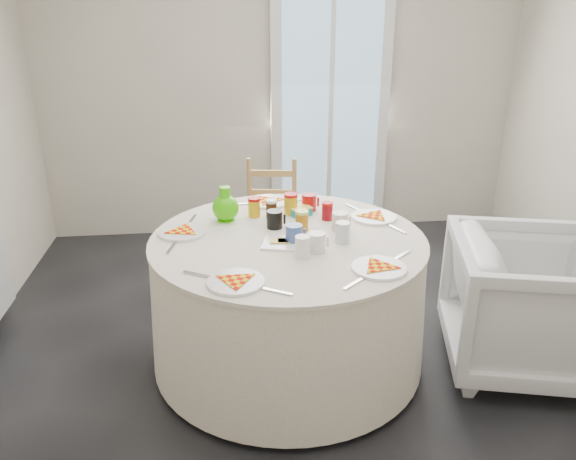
{
  "coord_description": "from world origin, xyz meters",
  "views": [
    {
      "loc": [
        -0.49,
        -2.74,
        1.91
      ],
      "look_at": [
        -0.18,
        -0.02,
        0.8
      ],
      "focal_mm": 35.0,
      "sensor_mm": 36.0,
      "label": 1
    }
  ],
  "objects": [
    {
      "name": "floor",
      "position": [
        0.0,
        0.0,
        0.0
      ],
      "size": [
        4.0,
        4.0,
        0.0
      ],
      "primitive_type": "plane",
      "color": "black",
      "rests_on": "ground"
    },
    {
      "name": "wall_back",
      "position": [
        0.0,
        2.0,
        1.3
      ],
      "size": [
        4.0,
        0.02,
        2.6
      ],
      "primitive_type": "cube",
      "color": "#BCB5A3",
      "rests_on": "floor"
    },
    {
      "name": "glass_door",
      "position": [
        0.4,
        1.95,
        1.05
      ],
      "size": [
        1.0,
        0.08,
        2.1
      ],
      "primitive_type": "cube",
      "color": "silver",
      "rests_on": "floor"
    },
    {
      "name": "table",
      "position": [
        -0.18,
        -0.02,
        0.38
      ],
      "size": [
        1.5,
        1.5,
        0.76
      ],
      "primitive_type": "cylinder",
      "color": "white",
      "rests_on": "floor"
    },
    {
      "name": "wooden_chair",
      "position": [
        -0.18,
        1.05,
        0.47
      ],
      "size": [
        0.44,
        0.42,
        0.87
      ],
      "primitive_type": null,
      "rotation": [
        0.0,
        0.0,
        -0.15
      ],
      "color": "#B27A4A",
      "rests_on": "floor"
    },
    {
      "name": "armchair",
      "position": [
        1.12,
        -0.23,
        0.39
      ],
      "size": [
        0.94,
        0.98,
        0.84
      ],
      "primitive_type": "imported",
      "rotation": [
        0.0,
        0.0,
        1.32
      ],
      "color": "silver",
      "rests_on": "floor"
    },
    {
      "name": "place_settings",
      "position": [
        -0.18,
        -0.02,
        0.77
      ],
      "size": [
        1.55,
        1.55,
        0.03
      ],
      "primitive_type": null,
      "rotation": [
        0.0,
        0.0,
        -0.11
      ],
      "color": "silver",
      "rests_on": "table"
    },
    {
      "name": "jar_cluster",
      "position": [
        -0.14,
        0.27,
        0.82
      ],
      "size": [
        0.51,
        0.32,
        0.14
      ],
      "primitive_type": null,
      "rotation": [
        0.0,
        0.0,
        -0.2
      ],
      "color": "#8B6412",
      "rests_on": "table"
    },
    {
      "name": "butter_tub",
      "position": [
        -0.07,
        0.31,
        0.79
      ],
      "size": [
        0.15,
        0.13,
        0.05
      ],
      "primitive_type": "cube",
      "rotation": [
        0.0,
        0.0,
        0.36
      ],
      "color": "#0E958D",
      "rests_on": "table"
    },
    {
      "name": "green_pitcher",
      "position": [
        -0.5,
        0.27,
        0.87
      ],
      "size": [
        0.2,
        0.2,
        0.2
      ],
      "primitive_type": null,
      "rotation": [
        0.0,
        0.0,
        -0.43
      ],
      "color": "#3BC604",
      "rests_on": "table"
    },
    {
      "name": "cheese_platter",
      "position": [
        -0.17,
        -0.12,
        0.77
      ],
      "size": [
        0.32,
        0.25,
        0.04
      ],
      "primitive_type": null,
      "rotation": [
        0.0,
        0.0,
        -0.25
      ],
      "color": "white",
      "rests_on": "table"
    },
    {
      "name": "mugs_glasses",
      "position": [
        -0.06,
        0.01,
        0.81
      ],
      "size": [
        0.78,
        0.78,
        0.12
      ],
      "primitive_type": null,
      "rotation": [
        0.0,
        0.0,
        0.21
      ],
      "color": "gray",
      "rests_on": "table"
    }
  ]
}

